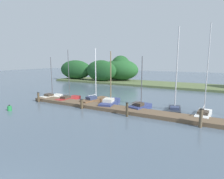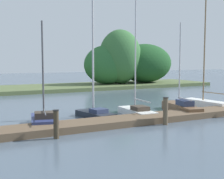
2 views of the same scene
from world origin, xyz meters
name	(u,v)px [view 2 (image 2 of 2)]	position (x,y,z in m)	size (l,w,h in m)	color
dock_pier	(51,129)	(0.00, 13.98, 0.17)	(25.74, 1.80, 0.35)	brown
sailboat_4	(44,119)	(0.11, 15.56, 0.34)	(1.85, 3.42, 5.45)	navy
sailboat_5	(94,109)	(3.40, 16.42, 0.50)	(1.60, 3.10, 8.21)	#232833
sailboat_6	(136,110)	(6.02, 15.92, 0.35)	(1.37, 3.60, 8.23)	white
sailboat_7	(180,107)	(9.21, 15.56, 0.37)	(1.87, 4.46, 5.87)	brown
sailboat_8	(204,102)	(12.09, 16.38, 0.40)	(1.32, 3.89, 7.99)	white
mooring_piling_2	(56,124)	(-0.12, 12.68, 0.65)	(0.27, 0.27, 1.28)	#3D3323
mooring_piling_3	(165,111)	(5.93, 12.84, 0.75)	(0.30, 0.30, 1.48)	brown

